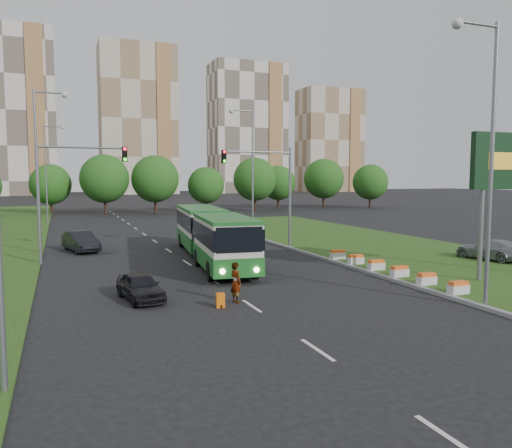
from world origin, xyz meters
name	(u,v)px	position (x,y,z in m)	size (l,w,h in m)	color
ground	(263,276)	(0.00, 0.00, 0.00)	(360.00, 360.00, 0.00)	black
grass_median	(373,246)	(13.00, 8.00, 0.07)	(14.00, 60.00, 0.15)	#224313
median_kerb	(297,250)	(6.05, 8.00, 0.09)	(0.30, 60.00, 0.18)	gray
lane_markings	(151,239)	(-3.00, 20.00, 0.00)	(0.20, 100.00, 0.01)	beige
flower_planters	(387,268)	(6.70, -2.50, 0.45)	(1.10, 11.50, 0.60)	silver
traffic_mast_median	(271,181)	(4.78, 10.00, 5.35)	(5.76, 0.32, 8.00)	gray
traffic_mast_left	(65,182)	(-10.38, 9.00, 5.35)	(5.76, 0.32, 8.00)	gray
street_lamps	(173,172)	(-3.00, 10.00, 6.00)	(36.00, 60.00, 12.00)	gray
tree_line	(193,184)	(10.00, 55.00, 4.50)	(120.00, 8.00, 9.00)	#1E5115
apartment_tower_cwest	(8,112)	(-25.00, 150.00, 26.00)	(28.00, 15.00, 52.00)	beige
apartment_tower_ceast	(138,121)	(15.00, 150.00, 25.00)	(25.00, 15.00, 50.00)	beige
apartment_tower_east	(247,129)	(55.00, 150.00, 23.50)	(27.00, 15.00, 47.00)	beige
midrise_east	(329,141)	(90.00, 150.00, 20.00)	(24.00, 14.00, 40.00)	beige
articulated_bus	(209,234)	(-1.24, 6.80, 1.78)	(2.75, 17.67, 2.91)	beige
car_left_near	(140,286)	(-7.39, -3.09, 0.64)	(1.50, 3.73, 1.27)	black
car_left_far	(81,241)	(-9.33, 13.93, 0.77)	(1.63, 4.68, 1.54)	black
car_median	(490,249)	(16.08, -0.99, 0.83)	(1.91, 4.69, 1.36)	gray
pedestrian	(236,282)	(-3.44, -5.15, 0.92)	(0.67, 0.44, 1.84)	gray
shopping_trolley	(220,300)	(-4.35, -5.72, 0.31)	(0.36, 0.39, 0.63)	orange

